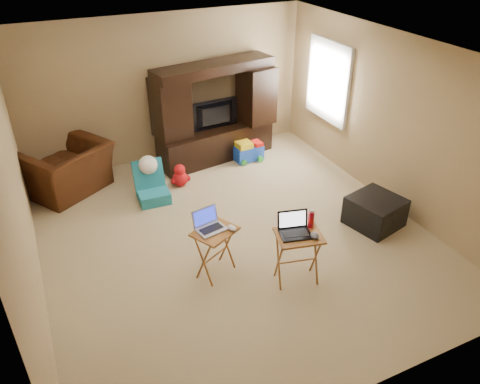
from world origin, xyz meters
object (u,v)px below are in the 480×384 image
plush_toy (180,175)px  recliner (67,169)px  child_rocker (152,183)px  ottoman (375,212)px  mouse_right (315,236)px  mouse_left (232,228)px  entertainment_center (215,113)px  push_toy (249,151)px  tray_table_left (215,252)px  tray_table_right (297,258)px  water_bottle (311,220)px  laptop_left (211,222)px  television (216,116)px  laptop_right (296,226)px

plush_toy → recliner: bearing=160.5°
child_rocker → ottoman: (2.67, -1.95, -0.10)m
recliner → mouse_right: (2.30, -3.48, 0.32)m
mouse_left → mouse_right: bearing=-37.5°
entertainment_center → child_rocker: size_ratio=3.42×
push_toy → tray_table_left: (-1.71, -2.57, 0.13)m
recliner → ottoman: (3.79, -2.81, -0.18)m
tray_table_right → mouse_right: 0.41m
child_rocker → mouse_left: mouse_left is taller
tray_table_right → tray_table_left: bearing=159.7°
push_toy → mouse_left: mouse_left is taller
water_bottle → push_toy: bearing=77.3°
push_toy → mouse_right: mouse_right is taller
entertainment_center → mouse_left: 3.16m
tray_table_right → water_bottle: water_bottle is taller
ottoman → laptop_left: size_ratio=1.97×
ottoman → mouse_right: (-1.49, -0.68, 0.49)m
recliner → water_bottle: (2.37, -3.28, 0.39)m
plush_toy → ottoman: bearing=-46.1°
tray_table_left → tray_table_right: (0.83, -0.54, 0.02)m
mouse_right → ottoman: bearing=24.4°
child_rocker → tray_table_right: bearing=-64.7°
plush_toy → ottoman: size_ratio=0.58×
tray_table_left → mouse_left: bearing=-47.3°
recliner → push_toy: size_ratio=2.35×
television → mouse_right: (-0.27, -3.52, -0.13)m
recliner → child_rocker: recliner is taller
entertainment_center → water_bottle: entertainment_center is taller
television → child_rocker: size_ratio=1.42×
recliner → water_bottle: size_ratio=5.76×
ottoman → entertainment_center: bearing=112.9°
push_toy → tray_table_right: (-0.88, -3.11, 0.15)m
ottoman → laptop_left: 2.54m
push_toy → laptop_right: (-0.92, -3.09, 0.61)m
child_rocker → laptop_left: (0.19, -1.94, 0.45)m
entertainment_center → mouse_right: 3.58m
recliner → tray_table_right: recliner is taller
plush_toy → child_rocker: bearing=-152.7°
push_toy → tray_table_right: size_ratio=0.76×
plush_toy → ottoman: ottoman is taller
television → tray_table_right: television is taller
television → mouse_left: size_ratio=6.78×
mouse_left → water_bottle: 0.93m
push_toy → television: bearing=145.0°
television → entertainment_center: bearing=-94.1°
entertainment_center → mouse_right: bearing=-103.4°
television → child_rocker: television is taller
push_toy → mouse_left: 3.09m
entertainment_center → laptop_right: entertainment_center is taller
push_toy → water_bottle: 3.16m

